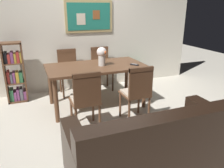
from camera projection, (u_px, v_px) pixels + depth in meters
ground_plane at (107, 115)px, 3.73m from camera, size 12.00×12.00×0.00m
wall_back_with_painting at (82, 28)px, 4.66m from camera, size 5.20×0.14×2.60m
dining_table at (96, 70)px, 3.90m from camera, size 1.70×0.92×0.75m
dining_chair_near_right at (137, 90)px, 3.37m from camera, size 0.40×0.41×0.91m
dining_chair_near_left at (86, 97)px, 3.11m from camera, size 0.40×0.41×0.91m
dining_chair_far_left at (68, 68)px, 4.54m from camera, size 0.40×0.41×0.91m
dining_chair_far_right at (101, 65)px, 4.79m from camera, size 0.40×0.41×0.91m
leather_couch at (155, 149)px, 2.33m from camera, size 1.80×0.84×0.84m
bookshelf at (15, 75)px, 4.15m from camera, size 0.36×0.28×1.13m
potted_ivy at (138, 72)px, 5.25m from camera, size 0.33×0.33×0.57m
flower_vase at (102, 55)px, 3.81m from camera, size 0.19×0.18×0.32m
tv_remote at (134, 65)px, 3.89m from camera, size 0.13×0.15×0.02m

